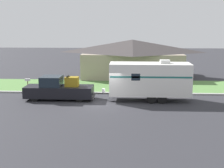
% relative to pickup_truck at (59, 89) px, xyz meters
% --- Properties ---
extents(ground_plane, '(120.00, 120.00, 0.00)m').
position_rel_pickup_truck_xyz_m(ground_plane, '(4.14, -1.32, -0.89)').
color(ground_plane, '#2D2D33').
extents(curb_strip, '(80.00, 0.30, 0.14)m').
position_rel_pickup_truck_xyz_m(curb_strip, '(4.14, 2.43, -0.82)').
color(curb_strip, '#ADADA8').
rests_on(curb_strip, ground_plane).
extents(lawn_strip, '(80.00, 7.00, 0.03)m').
position_rel_pickup_truck_xyz_m(lawn_strip, '(4.14, 6.08, -0.87)').
color(lawn_strip, '#568442').
rests_on(lawn_strip, ground_plane).
extents(house_across_street, '(12.83, 7.62, 4.53)m').
position_rel_pickup_truck_xyz_m(house_across_street, '(6.44, 12.48, 1.45)').
color(house_across_street, gray).
rests_on(house_across_street, ground_plane).
extents(pickup_truck, '(5.92, 1.97, 2.09)m').
position_rel_pickup_truck_xyz_m(pickup_truck, '(0.00, 0.00, 0.00)').
color(pickup_truck, black).
rests_on(pickup_truck, ground_plane).
extents(travel_trailer, '(7.93, 2.24, 3.47)m').
position_rel_pickup_truck_xyz_m(travel_trailer, '(7.78, -0.00, 0.96)').
color(travel_trailer, black).
rests_on(travel_trailer, ground_plane).
extents(mailbox, '(0.48, 0.20, 1.27)m').
position_rel_pickup_truck_xyz_m(mailbox, '(-3.66, 2.99, 0.09)').
color(mailbox, brown).
rests_on(mailbox, ground_plane).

